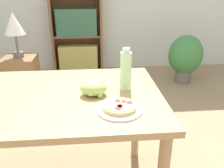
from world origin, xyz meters
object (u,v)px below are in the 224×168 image
at_px(bookshelf, 77,21).
at_px(potted_plant_floor, 185,57).
at_px(side_table, 23,83).
at_px(table_lamp, 14,26).
at_px(grape_bunch, 94,88).
at_px(drink_bottle, 126,71).
at_px(pizza_on_plate, 119,107).

xyz_separation_m(bookshelf, potted_plant_floor, (1.54, -0.60, -0.43)).
bearing_deg(side_table, table_lamp, 0.00).
relative_size(grape_bunch, side_table, 0.25).
distance_m(grape_bunch, potted_plant_floor, 2.36).
distance_m(grape_bunch, side_table, 1.60).
xyz_separation_m(drink_bottle, bookshelf, (-0.41, 2.45, -0.07)).
relative_size(bookshelf, side_table, 2.80).
xyz_separation_m(pizza_on_plate, side_table, (-0.91, 1.49, -0.47)).
height_order(pizza_on_plate, bookshelf, bookshelf).
distance_m(side_table, table_lamp, 0.64).
bearing_deg(side_table, pizza_on_plate, -58.66).
bearing_deg(bookshelf, table_lamp, -115.16).
xyz_separation_m(bookshelf, side_table, (-0.57, -1.21, -0.51)).
xyz_separation_m(grape_bunch, drink_bottle, (0.19, 0.06, 0.08)).
distance_m(pizza_on_plate, bookshelf, 2.72).
xyz_separation_m(grape_bunch, potted_plant_floor, (1.32, 1.91, -0.42)).
distance_m(side_table, potted_plant_floor, 2.19).
xyz_separation_m(pizza_on_plate, drink_bottle, (0.07, 0.25, 0.10)).
relative_size(pizza_on_plate, bookshelf, 0.14).
relative_size(bookshelf, potted_plant_floor, 2.49).
bearing_deg(side_table, drink_bottle, -51.96).
xyz_separation_m(pizza_on_plate, potted_plant_floor, (1.19, 2.10, -0.39)).
relative_size(grape_bunch, bookshelf, 0.09).
bearing_deg(potted_plant_floor, table_lamp, -163.99).
relative_size(grape_bunch, table_lamp, 0.33).
distance_m(grape_bunch, bookshelf, 2.52).
distance_m(pizza_on_plate, grape_bunch, 0.23).
height_order(bookshelf, side_table, bookshelf).
bearing_deg(table_lamp, potted_plant_floor, 16.01).
relative_size(grape_bunch, drink_bottle, 0.60).
bearing_deg(potted_plant_floor, grape_bunch, -124.63).
bearing_deg(bookshelf, side_table, -115.16).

